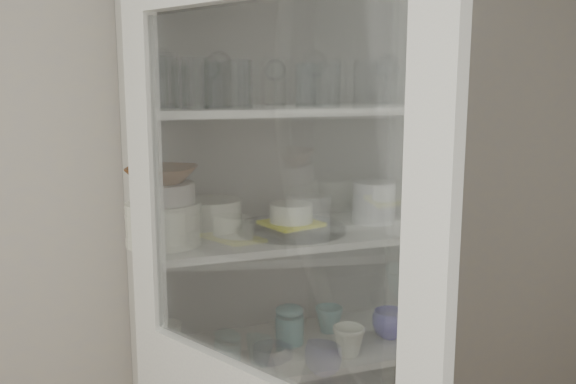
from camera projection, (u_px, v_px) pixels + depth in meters
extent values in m
cube|color=#ABA6A0|center=(213.00, 209.00, 2.13)|extent=(3.60, 0.02, 2.60)
cube|color=silver|center=(139.00, 309.00, 1.87)|extent=(0.03, 0.45, 2.10)
cube|color=silver|center=(415.00, 276.00, 2.19)|extent=(0.03, 0.45, 2.10)
cube|color=gray|center=(269.00, 273.00, 2.22)|extent=(1.00, 0.03, 2.10)
cube|color=silver|center=(289.00, 349.00, 2.05)|extent=(0.94, 0.42, 0.02)
cube|color=silver|center=(290.00, 234.00, 1.98)|extent=(0.94, 0.42, 0.02)
cube|color=silver|center=(290.00, 110.00, 1.91)|extent=(0.94, 0.42, 0.02)
cube|color=silver|center=(146.00, 176.00, 1.55)|extent=(0.08, 0.10, 0.80)
cube|color=silver|center=(431.00, 225.00, 1.01)|extent=(0.08, 0.10, 0.80)
cube|color=silver|center=(258.00, 195.00, 1.28)|extent=(0.35, 0.64, 0.78)
cylinder|color=silver|center=(195.00, 83.00, 1.67)|extent=(0.09, 0.09, 0.14)
cylinder|color=silver|center=(215.00, 87.00, 1.70)|extent=(0.07, 0.07, 0.12)
cylinder|color=silver|center=(241.00, 84.00, 1.73)|extent=(0.09, 0.09, 0.14)
cylinder|color=silver|center=(329.00, 84.00, 1.79)|extent=(0.08, 0.08, 0.14)
cylinder|color=silver|center=(307.00, 86.00, 1.77)|extent=(0.08, 0.08, 0.13)
cylinder|color=silver|center=(426.00, 84.00, 1.91)|extent=(0.09, 0.09, 0.14)
cylinder|color=silver|center=(425.00, 85.00, 1.92)|extent=(0.07, 0.07, 0.13)
cylinder|color=silver|center=(157.00, 82.00, 1.75)|extent=(0.08, 0.08, 0.15)
cylinder|color=silver|center=(181.00, 87.00, 1.80)|extent=(0.06, 0.06, 0.12)
cylinder|color=silver|center=(222.00, 84.00, 1.81)|extent=(0.08, 0.08, 0.14)
cylinder|color=silver|center=(239.00, 83.00, 1.88)|extent=(0.07, 0.07, 0.14)
cylinder|color=silver|center=(311.00, 85.00, 1.93)|extent=(0.07, 0.07, 0.13)
cylinder|color=silver|center=(164.00, 223.00, 1.80)|extent=(0.22, 0.22, 0.13)
cylinder|color=silver|center=(212.00, 214.00, 1.99)|extent=(0.19, 0.19, 0.10)
cylinder|color=beige|center=(163.00, 193.00, 1.79)|extent=(0.20, 0.20, 0.06)
imported|color=brown|center=(162.00, 175.00, 1.78)|extent=(0.27, 0.27, 0.05)
cylinder|color=silver|center=(291.00, 228.00, 1.97)|extent=(0.38, 0.38, 0.02)
cube|color=yellow|center=(291.00, 223.00, 1.97)|extent=(0.20, 0.20, 0.01)
cylinder|color=silver|center=(291.00, 213.00, 1.96)|extent=(0.15, 0.15, 0.06)
cylinder|color=silver|center=(374.00, 202.00, 2.09)|extent=(0.14, 0.14, 0.14)
imported|color=navy|center=(390.00, 324.00, 2.11)|extent=(0.13, 0.13, 0.10)
imported|color=#27747B|center=(329.00, 319.00, 2.16)|extent=(0.11, 0.11, 0.09)
imported|color=silver|center=(349.00, 341.00, 1.97)|extent=(0.11, 0.11, 0.10)
cylinder|color=#27747B|center=(290.00, 329.00, 2.07)|extent=(0.10, 0.10, 0.10)
ellipsoid|color=#27747B|center=(290.00, 313.00, 2.06)|extent=(0.10, 0.10, 0.02)
cylinder|color=#B1B0C3|center=(271.00, 352.00, 1.95)|extent=(0.11, 0.11, 0.04)
cylinder|color=silver|center=(165.00, 343.00, 1.92)|extent=(0.14, 0.14, 0.13)
cylinder|color=silver|center=(218.00, 85.00, 1.71)|extent=(0.07, 0.07, 0.13)
cylinder|color=silver|center=(166.00, 81.00, 1.72)|extent=(0.08, 0.08, 0.16)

